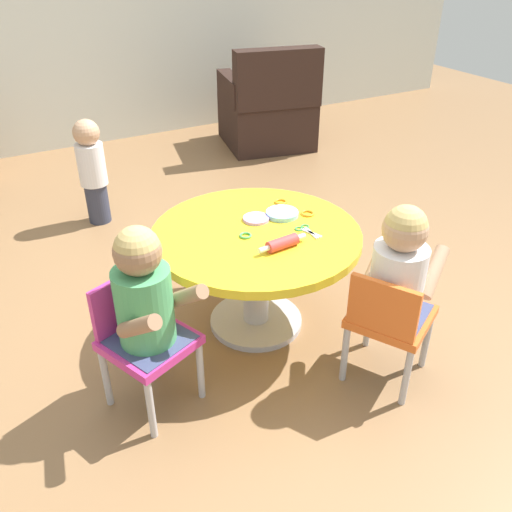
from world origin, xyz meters
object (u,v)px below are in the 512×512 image
Objects in this scene: child_chair_left at (143,337)px; craft_table at (256,254)px; seated_child_left at (144,292)px; rolling_pin at (282,243)px; seated_child_right at (399,267)px; armchair_dark at (268,110)px; craft_scissors at (306,230)px; toddler_standing at (92,169)px; child_chair_right at (388,320)px.

craft_table is at bearing 19.11° from child_chair_left.
seated_child_left is 2.21× the size of rolling_pin.
rolling_pin is (-0.29, 0.38, -0.00)m from seated_child_right.
seated_child_right is (0.32, -0.56, 0.14)m from craft_table.
child_chair_left reaches higher than craft_table.
armchair_dark is at bearing 61.15° from rolling_pin.
craft_scissors is at bearing 104.90° from seated_child_right.
rolling_pin is at bearing 6.21° from seated_child_left.
armchair_dark reaches higher than craft_scissors.
craft_table is at bearing -75.48° from toddler_standing.
seated_child_right is at bearing -52.31° from rolling_pin.
child_chair_left is at bearing 157.57° from child_chair_right.
child_chair_right is (0.89, -0.37, 0.00)m from child_chair_left.
craft_scissors is at bearing -27.14° from craft_table.
seated_child_right is at bearing -110.10° from armchair_dark.
seated_child_right is 0.48m from rolling_pin.
craft_scissors is at bearing 10.61° from seated_child_left.
armchair_dark reaches higher than seated_child_left.
armchair_dark reaches higher than rolling_pin.
child_chair_left is 1.00× the size of child_chair_right.
toddler_standing is (-1.68, -0.72, 0.05)m from armchair_dark.
craft_scissors is at bearing 25.26° from rolling_pin.
child_chair_right is at bearing -72.00° from toddler_standing.
craft_table is 1.48m from toddler_standing.
rolling_pin is (0.02, -0.18, 0.14)m from craft_table.
child_chair_right is at bearing -20.69° from seated_child_left.
seated_child_right reaches higher than rolling_pin.
craft_scissors is (-0.09, 0.48, 0.20)m from child_chair_right.
child_chair_right is at bearing -79.67° from craft_scissors.
child_chair_left is 1.66m from toddler_standing.
craft_table is 1.72× the size of child_chair_left.
craft_table is at bearing 116.02° from child_chair_right.
seated_child_right is 0.76× the size of toddler_standing.
child_chair_right is at bearing -63.98° from craft_table.
seated_child_right is 0.60× the size of armchair_dark.
seated_child_left is at bearing -157.33° from craft_table.
toddler_standing reaches higher than craft_table.
toddler_standing is 1.67m from rolling_pin.
toddler_standing reaches higher than craft_scissors.
rolling_pin is (-1.28, -2.33, 0.22)m from armchair_dark.
toddler_standing is at bearing -156.83° from armchair_dark.
child_chair_left is at bearing -129.07° from armchair_dark.
toddler_standing is at bearing 108.00° from child_chair_right.
child_chair_right is 0.63× the size of armchair_dark.
child_chair_left is 1.05× the size of seated_child_right.
seated_child_left reaches higher than rolling_pin.
armchair_dark is at bearing 69.39° from child_chair_right.
child_chair_right is 0.52m from rolling_pin.
child_chair_left is (-0.61, -0.21, -0.08)m from craft_table.
seated_child_left is at bearing 161.12° from seated_child_right.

